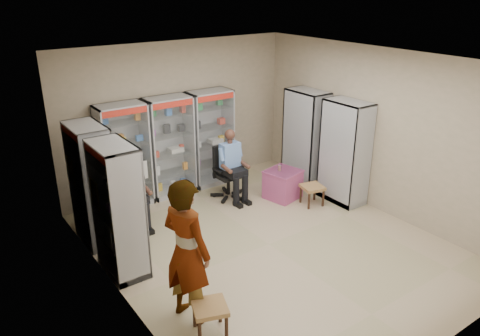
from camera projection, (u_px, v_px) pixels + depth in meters
floor at (269, 244)px, 7.73m from camera, size 6.00×6.00×0.00m
room_shell at (272, 130)px, 7.00m from camera, size 5.02×6.02×3.01m
cabinet_back_left at (124, 157)px, 8.73m from camera, size 0.90×0.50×2.00m
cabinet_back_mid at (170, 147)px, 9.24m from camera, size 0.90×0.50×2.00m
cabinet_back_right at (211, 138)px, 9.75m from camera, size 0.90×0.50×2.00m
cabinet_right_far at (305, 138)px, 9.77m from camera, size 0.90×0.50×2.00m
cabinet_right_near at (345, 152)px, 8.94m from camera, size 0.90×0.50×2.00m
cabinet_left_far at (92, 185)px, 7.52m from camera, size 0.90×0.50×2.00m
cabinet_left_near at (118, 210)px, 6.69m from camera, size 0.90×0.50×2.00m
wooden_chair at (130, 199)px, 8.24m from camera, size 0.42×0.42×0.94m
seated_customer at (130, 190)px, 8.13m from camera, size 0.44×0.60×1.34m
office_chair at (228, 172)px, 9.24m from camera, size 0.59×0.59×1.06m
seated_shopkeeper at (230, 166)px, 9.15m from camera, size 0.45×0.62×1.34m
pink_trunk at (283, 184)px, 9.29m from camera, size 0.72×0.70×0.58m
tea_glass at (279, 168)px, 9.17m from camera, size 0.07×0.07×0.11m
woven_stool_a at (312, 195)px, 9.04m from camera, size 0.47×0.47×0.39m
woven_stool_b at (210, 319)px, 5.72m from camera, size 0.52×0.52×0.41m
standing_man at (187, 252)px, 5.73m from camera, size 0.65×0.81×1.93m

